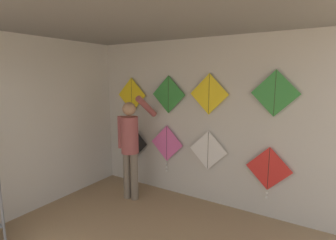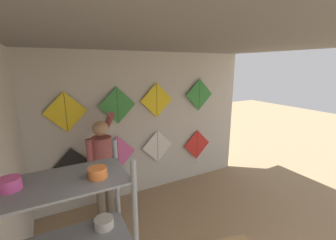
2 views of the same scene
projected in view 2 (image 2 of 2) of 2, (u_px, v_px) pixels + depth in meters
name	position (u px, v px, depth m)	size (l,w,h in m)	color
back_panel	(140.00, 125.00, 4.40)	(4.72, 0.06, 2.80)	beige
ceiling_slab	(211.00, 37.00, 2.26)	(4.72, 4.94, 0.04)	gray
shopkeeper	(103.00, 164.00, 3.51)	(0.47, 0.67, 1.86)	#726656
kite_0	(73.00, 166.00, 3.86)	(0.68, 0.01, 0.68)	black
kite_1	(118.00, 155.00, 4.21)	(0.68, 0.04, 0.88)	pink
kite_2	(158.00, 146.00, 4.58)	(0.68, 0.01, 0.68)	white
kite_3	(197.00, 145.00, 5.07)	(0.68, 0.04, 0.81)	red
kite_4	(66.00, 112.00, 3.63)	(0.68, 0.01, 0.68)	yellow
kite_5	(117.00, 105.00, 4.01)	(0.68, 0.01, 0.68)	#338C38
kite_6	(157.00, 100.00, 4.35)	(0.68, 0.01, 0.68)	yellow
kite_7	(199.00, 95.00, 4.81)	(0.68, 0.01, 0.68)	#338C38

